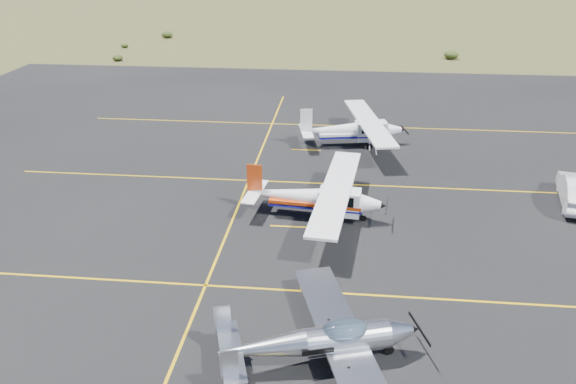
% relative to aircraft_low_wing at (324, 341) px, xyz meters
% --- Properties ---
extents(ground, '(1600.00, 1600.00, 0.00)m').
position_rel_aircraft_low_wing_xyz_m(ground, '(0.90, 2.17, -0.97)').
color(ground, '#383D1C').
rests_on(ground, ground).
extents(apron, '(72.00, 72.00, 0.02)m').
position_rel_aircraft_low_wing_xyz_m(apron, '(0.90, 9.17, -0.97)').
color(apron, black).
rests_on(apron, ground).
extents(aircraft_low_wing, '(6.85, 9.30, 2.03)m').
position_rel_aircraft_low_wing_xyz_m(aircraft_low_wing, '(0.00, 0.00, 0.00)').
color(aircraft_low_wing, silver).
rests_on(aircraft_low_wing, apron).
extents(aircraft_cessna, '(6.32, 10.48, 2.64)m').
position_rel_aircraft_low_wing_xyz_m(aircraft_cessna, '(-0.90, 10.86, 0.20)').
color(aircraft_cessna, white).
rests_on(aircraft_cessna, apron).
extents(aircraft_plain, '(6.58, 10.60, 2.67)m').
position_rel_aircraft_low_wing_xyz_m(aircraft_plain, '(1.04, 21.93, 0.22)').
color(aircraft_plain, white).
rests_on(aircraft_plain, apron).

